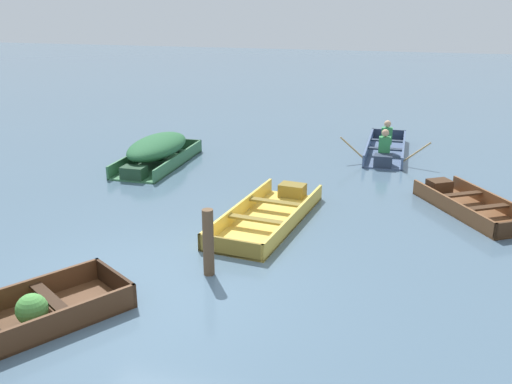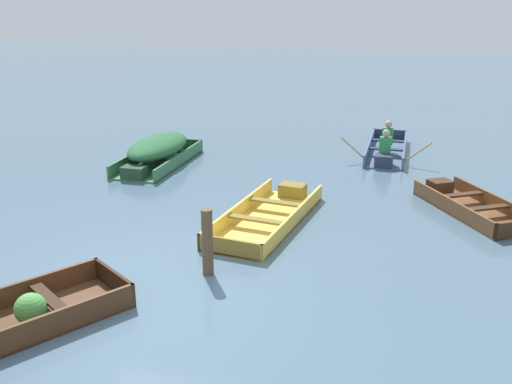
{
  "view_description": "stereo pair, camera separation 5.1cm",
  "coord_description": "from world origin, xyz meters",
  "px_view_note": "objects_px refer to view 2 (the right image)",
  "views": [
    {
      "loc": [
        3.38,
        -6.59,
        3.9
      ],
      "look_at": [
        0.56,
        3.46,
        0.35
      ],
      "focal_mm": 40.0,
      "sensor_mm": 36.0,
      "label": 1
    },
    {
      "loc": [
        3.42,
        -6.57,
        3.9
      ],
      "look_at": [
        0.56,
        3.46,
        0.35
      ],
      "focal_mm": 40.0,
      "sensor_mm": 36.0,
      "label": 2
    }
  ],
  "objects_px": {
    "skiff_green_mid_moored": "(158,149)",
    "rowboat_slate_blue_with_crew": "(386,149)",
    "dinghy_dark_varnish_foreground": "(7,320)",
    "mooring_post": "(207,242)",
    "skiff_wooden_brown_far_moored": "(469,205)",
    "skiff_yellow_near_moored": "(269,215)"
  },
  "relations": [
    {
      "from": "skiff_yellow_near_moored",
      "to": "mooring_post",
      "type": "relative_size",
      "value": 3.26
    },
    {
      "from": "skiff_yellow_near_moored",
      "to": "mooring_post",
      "type": "distance_m",
      "value": 2.45
    },
    {
      "from": "dinghy_dark_varnish_foreground",
      "to": "skiff_yellow_near_moored",
      "type": "height_order",
      "value": "dinghy_dark_varnish_foreground"
    },
    {
      "from": "rowboat_slate_blue_with_crew",
      "to": "mooring_post",
      "type": "relative_size",
      "value": 3.05
    },
    {
      "from": "skiff_green_mid_moored",
      "to": "rowboat_slate_blue_with_crew",
      "type": "distance_m",
      "value": 5.88
    },
    {
      "from": "skiff_yellow_near_moored",
      "to": "mooring_post",
      "type": "xyz_separation_m",
      "value": [
        -0.32,
        -2.39,
        0.42
      ]
    },
    {
      "from": "dinghy_dark_varnish_foreground",
      "to": "mooring_post",
      "type": "height_order",
      "value": "mooring_post"
    },
    {
      "from": "dinghy_dark_varnish_foreground",
      "to": "skiff_yellow_near_moored",
      "type": "relative_size",
      "value": 0.85
    },
    {
      "from": "skiff_yellow_near_moored",
      "to": "rowboat_slate_blue_with_crew",
      "type": "height_order",
      "value": "rowboat_slate_blue_with_crew"
    },
    {
      "from": "skiff_wooden_brown_far_moored",
      "to": "rowboat_slate_blue_with_crew",
      "type": "bearing_deg",
      "value": 115.9
    },
    {
      "from": "skiff_green_mid_moored",
      "to": "rowboat_slate_blue_with_crew",
      "type": "bearing_deg",
      "value": 24.31
    },
    {
      "from": "dinghy_dark_varnish_foreground",
      "to": "skiff_green_mid_moored",
      "type": "bearing_deg",
      "value": 100.93
    },
    {
      "from": "skiff_wooden_brown_far_moored",
      "to": "rowboat_slate_blue_with_crew",
      "type": "xyz_separation_m",
      "value": [
        -1.81,
        3.72,
        0.07
      ]
    },
    {
      "from": "dinghy_dark_varnish_foreground",
      "to": "mooring_post",
      "type": "bearing_deg",
      "value": 49.17
    },
    {
      "from": "dinghy_dark_varnish_foreground",
      "to": "skiff_green_mid_moored",
      "type": "distance_m",
      "value": 7.48
    },
    {
      "from": "skiff_green_mid_moored",
      "to": "skiff_wooden_brown_far_moored",
      "type": "xyz_separation_m",
      "value": [
        7.16,
        -1.3,
        -0.29
      ]
    },
    {
      "from": "rowboat_slate_blue_with_crew",
      "to": "skiff_yellow_near_moored",
      "type": "bearing_deg",
      "value": -108.76
    },
    {
      "from": "skiff_green_mid_moored",
      "to": "skiff_wooden_brown_far_moored",
      "type": "height_order",
      "value": "skiff_green_mid_moored"
    },
    {
      "from": "skiff_green_mid_moored",
      "to": "dinghy_dark_varnish_foreground",
      "type": "bearing_deg",
      "value": -79.07
    },
    {
      "from": "skiff_yellow_near_moored",
      "to": "skiff_green_mid_moored",
      "type": "distance_m",
      "value": 4.57
    },
    {
      "from": "rowboat_slate_blue_with_crew",
      "to": "dinghy_dark_varnish_foreground",
      "type": "bearing_deg",
      "value": -111.98
    },
    {
      "from": "skiff_wooden_brown_far_moored",
      "to": "rowboat_slate_blue_with_crew",
      "type": "relative_size",
      "value": 0.87
    }
  ]
}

